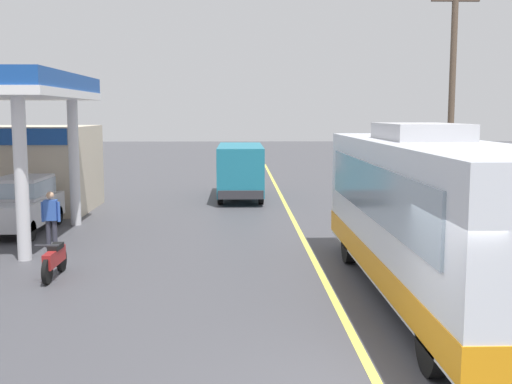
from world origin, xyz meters
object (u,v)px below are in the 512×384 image
at_px(minibus_opposing_lane, 240,166).
at_px(motorcycle_parked_forecourt, 55,259).
at_px(coach_bus_main, 431,219).
at_px(car_at_pump, 22,201).
at_px(pedestrian_near_pump, 51,217).

height_order(minibus_opposing_lane, motorcycle_parked_forecourt, minibus_opposing_lane).
bearing_deg(minibus_opposing_lane, motorcycle_parked_forecourt, -107.54).
height_order(coach_bus_main, car_at_pump, coach_bus_main).
bearing_deg(coach_bus_main, motorcycle_parked_forecourt, 166.62).
distance_m(car_at_pump, pedestrian_near_pump, 3.14).
relative_size(coach_bus_main, motorcycle_parked_forecourt, 6.13).
height_order(minibus_opposing_lane, pedestrian_near_pump, minibus_opposing_lane).
xyz_separation_m(coach_bus_main, car_at_pump, (-11.17, 7.99, -0.71)).
height_order(car_at_pump, motorcycle_parked_forecourt, car_at_pump).
bearing_deg(car_at_pump, motorcycle_parked_forecourt, -65.24).
bearing_deg(coach_bus_main, car_at_pump, 144.43).
xyz_separation_m(car_at_pump, motorcycle_parked_forecourt, (2.76, -5.99, -0.57)).
relative_size(coach_bus_main, car_at_pump, 2.63).
distance_m(minibus_opposing_lane, pedestrian_near_pump, 12.17).
bearing_deg(minibus_opposing_lane, pedestrian_near_pump, -117.06).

